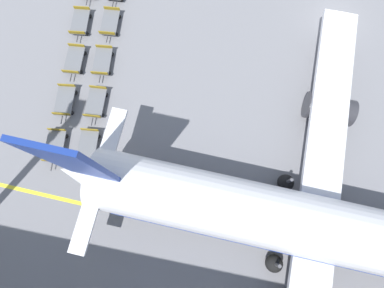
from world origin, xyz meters
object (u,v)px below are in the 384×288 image
(baggage_dolly_row_near_col_e, at_px, (65,101))
(baggage_dolly_row_mid_a_col_e, at_px, (96,103))
(airplane, at_px, (333,231))
(baggage_dolly_row_mid_a_col_c, at_px, (110,23))
(baggage_dolly_row_near_col_d, at_px, (75,60))
(baggage_dolly_row_mid_a_col_d, at_px, (103,61))
(baggage_dolly_row_near_col_f, at_px, (55,146))
(baggage_dolly_row_mid_a_col_f, at_px, (88,146))
(baggage_dolly_row_near_col_c, at_px, (80,22))

(baggage_dolly_row_near_col_e, distance_m, baggage_dolly_row_mid_a_col_e, 2.59)
(airplane, relative_size, baggage_dolly_row_mid_a_col_c, 11.37)
(baggage_dolly_row_mid_a_col_c, bearing_deg, baggage_dolly_row_near_col_d, -25.86)
(baggage_dolly_row_near_col_d, xyz_separation_m, baggage_dolly_row_near_col_e, (3.79, 0.32, 0.00))
(airplane, xyz_separation_m, baggage_dolly_row_near_col_e, (-6.37, -21.47, -2.54))
(baggage_dolly_row_near_col_e, bearing_deg, baggage_dolly_row_mid_a_col_d, 153.15)
(baggage_dolly_row_near_col_f, xyz_separation_m, baggage_dolly_row_mid_a_col_e, (-4.19, 2.19, 0.00))
(baggage_dolly_row_near_col_f, relative_size, baggage_dolly_row_mid_a_col_c, 1.00)
(baggage_dolly_row_near_col_d, distance_m, baggage_dolly_row_mid_a_col_d, 2.43)
(baggage_dolly_row_mid_a_col_e, xyz_separation_m, baggage_dolly_row_mid_a_col_f, (3.70, 0.39, 0.00))
(baggage_dolly_row_near_col_d, xyz_separation_m, baggage_dolly_row_mid_a_col_d, (-0.34, 2.41, 0.00))
(baggage_dolly_row_near_col_c, xyz_separation_m, baggage_dolly_row_near_col_e, (7.55, 0.91, 0.00))
(baggage_dolly_row_near_col_c, relative_size, baggage_dolly_row_near_col_e, 1.00)
(baggage_dolly_row_mid_a_col_c, relative_size, baggage_dolly_row_mid_a_col_e, 1.00)
(baggage_dolly_row_near_col_f, bearing_deg, baggage_dolly_row_mid_a_col_d, 167.93)
(baggage_dolly_row_mid_a_col_f, bearing_deg, baggage_dolly_row_near_col_c, -160.53)
(baggage_dolly_row_near_col_e, bearing_deg, airplane, 73.49)
(baggage_dolly_row_near_col_f, height_order, baggage_dolly_row_mid_a_col_f, same)
(baggage_dolly_row_near_col_f, distance_m, baggage_dolly_row_mid_a_col_e, 4.73)
(airplane, relative_size, baggage_dolly_row_near_col_e, 11.34)
(baggage_dolly_row_mid_a_col_d, bearing_deg, baggage_dolly_row_mid_a_col_f, 6.53)
(baggage_dolly_row_mid_a_col_e, bearing_deg, airplane, 70.52)
(baggage_dolly_row_mid_a_col_c, bearing_deg, baggage_dolly_row_near_col_f, -6.46)
(baggage_dolly_row_mid_a_col_c, bearing_deg, airplane, 53.95)
(baggage_dolly_row_mid_a_col_c, xyz_separation_m, baggage_dolly_row_mid_a_col_f, (11.39, 1.23, 0.00))
(baggage_dolly_row_mid_a_col_d, distance_m, baggage_dolly_row_mid_a_col_e, 3.84)
(baggage_dolly_row_mid_a_col_c, xyz_separation_m, baggage_dolly_row_mid_a_col_e, (7.69, 0.84, 0.00))
(baggage_dolly_row_near_col_c, xyz_separation_m, baggage_dolly_row_mid_a_col_c, (-0.46, 2.64, 0.00))
(airplane, distance_m, baggage_dolly_row_mid_a_col_d, 22.19)
(baggage_dolly_row_mid_a_col_e, height_order, baggage_dolly_row_mid_a_col_f, same)
(baggage_dolly_row_near_col_f, xyz_separation_m, baggage_dolly_row_mid_a_col_c, (-11.88, 1.34, 0.00))
(baggage_dolly_row_near_col_e, bearing_deg, baggage_dolly_row_near_col_f, 5.62)
(baggage_dolly_row_near_col_d, bearing_deg, airplane, 65.01)
(baggage_dolly_row_mid_a_col_c, height_order, baggage_dolly_row_mid_a_col_e, same)
(baggage_dolly_row_near_col_c, bearing_deg, baggage_dolly_row_near_col_f, 6.46)
(baggage_dolly_row_near_col_f, relative_size, baggage_dolly_row_mid_a_col_e, 1.01)
(airplane, height_order, baggage_dolly_row_mid_a_col_e, airplane)
(airplane, xyz_separation_m, baggage_dolly_row_mid_a_col_d, (-10.50, -19.38, -2.54))
(baggage_dolly_row_near_col_c, height_order, baggage_dolly_row_near_col_e, same)
(baggage_dolly_row_near_col_d, relative_size, baggage_dolly_row_near_col_e, 1.00)
(baggage_dolly_row_near_col_e, relative_size, baggage_dolly_row_mid_a_col_f, 1.00)
(baggage_dolly_row_mid_a_col_e, bearing_deg, baggage_dolly_row_mid_a_col_d, -172.91)
(baggage_dolly_row_mid_a_col_d, relative_size, baggage_dolly_row_mid_a_col_e, 1.00)
(airplane, bearing_deg, baggage_dolly_row_mid_a_col_f, -99.15)
(airplane, distance_m, baggage_dolly_row_mid_a_col_c, 24.56)
(baggage_dolly_row_near_col_c, distance_m, baggage_dolly_row_near_col_d, 3.80)
(baggage_dolly_row_near_col_c, bearing_deg, baggage_dolly_row_near_col_d, 8.97)
(baggage_dolly_row_near_col_c, xyz_separation_m, baggage_dolly_row_mid_a_col_d, (3.41, 3.00, 0.00))
(baggage_dolly_row_mid_a_col_e, bearing_deg, baggage_dolly_row_near_col_c, -154.30)
(baggage_dolly_row_near_col_e, distance_m, baggage_dolly_row_mid_a_col_f, 4.49)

